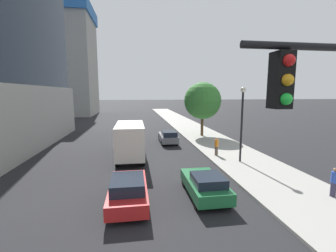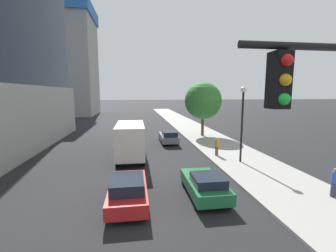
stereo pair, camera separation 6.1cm
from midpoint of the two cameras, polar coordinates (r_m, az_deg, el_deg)
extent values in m
cube|color=#9E9B93|center=(23.13, 14.70, -6.04)|extent=(5.44, 120.00, 0.15)
cube|color=#9E9B93|center=(66.05, -24.12, 14.48)|extent=(13.34, 14.73, 27.35)
cube|color=#2D6BB7|center=(68.60, -24.78, 24.61)|extent=(14.14, 15.61, 3.00)
cube|color=gold|center=(61.55, -21.73, 19.13)|extent=(0.90, 0.90, 35.83)
cube|color=black|center=(4.80, 26.06, 10.20)|extent=(0.32, 0.36, 1.05)
sphere|color=red|center=(4.67, 27.68, 14.37)|extent=(0.22, 0.22, 0.22)
sphere|color=orange|center=(4.64, 27.40, 10.21)|extent=(0.22, 0.22, 0.22)
sphere|color=green|center=(4.64, 27.12, 6.01)|extent=(0.22, 0.22, 0.22)
cylinder|color=black|center=(19.08, 17.84, -0.34)|extent=(0.16, 0.16, 5.62)
sphere|color=silver|center=(18.89, 18.24, 8.67)|extent=(0.44, 0.44, 0.44)
cylinder|color=brown|center=(30.13, 8.47, 0.24)|extent=(0.36, 0.36, 2.76)
sphere|color=#387F33|center=(29.86, 8.60, 6.27)|extent=(4.77, 4.77, 4.77)
cube|color=red|center=(12.47, -10.09, -15.81)|extent=(1.92, 4.59, 0.66)
cube|color=#19212D|center=(11.79, -10.23, -14.04)|extent=(1.61, 2.21, 0.56)
cylinder|color=black|center=(14.07, -13.43, -14.29)|extent=(0.22, 0.67, 0.67)
cylinder|color=black|center=(14.02, -6.33, -14.19)|extent=(0.22, 0.67, 0.67)
cylinder|color=black|center=(11.26, -14.86, -20.33)|extent=(0.22, 0.67, 0.67)
cylinder|color=black|center=(11.19, -5.68, -20.26)|extent=(0.22, 0.67, 0.67)
cube|color=slate|center=(26.22, -0.10, -2.88)|extent=(1.82, 4.26, 0.69)
cube|color=#19212D|center=(25.12, 0.23, -1.94)|extent=(1.53, 1.97, 0.54)
cylinder|color=black|center=(27.59, -2.19, -2.96)|extent=(0.22, 0.64, 0.64)
cylinder|color=black|center=(27.80, 1.10, -2.87)|extent=(0.22, 0.64, 0.64)
cylinder|color=black|center=(24.77, -1.45, -4.25)|extent=(0.22, 0.64, 0.64)
cylinder|color=black|center=(25.01, 2.20, -4.13)|extent=(0.22, 0.64, 0.64)
cube|color=#1E6638|center=(13.17, 8.98, -14.42)|extent=(1.87, 4.08, 0.62)
cube|color=#19212D|center=(12.42, 9.91, -13.17)|extent=(1.57, 1.76, 0.47)
cylinder|color=black|center=(14.31, 4.00, -13.58)|extent=(0.22, 0.71, 0.71)
cylinder|color=black|center=(14.74, 10.44, -13.04)|extent=(0.22, 0.71, 0.71)
cylinder|color=black|center=(11.85, 7.04, -18.46)|extent=(0.22, 0.71, 0.71)
cylinder|color=black|center=(12.36, 14.79, -17.51)|extent=(0.22, 0.71, 0.71)
cube|color=#1E4799|center=(23.08, -9.39, -2.14)|extent=(2.25, 2.13, 1.93)
cube|color=silver|center=(19.21, -9.58, -3.30)|extent=(2.25, 5.33, 2.55)
cylinder|color=black|center=(23.33, -11.77, -4.77)|extent=(0.30, 0.99, 0.99)
cylinder|color=black|center=(23.29, -6.89, -4.67)|extent=(0.30, 0.99, 0.99)
cylinder|color=black|center=(18.29, -12.69, -8.41)|extent=(0.30, 0.99, 0.99)
cylinder|color=black|center=(18.25, -6.42, -8.30)|extent=(0.30, 0.99, 0.99)
cylinder|color=#38334C|center=(15.49, 35.94, -12.73)|extent=(0.28, 0.28, 0.78)
cylinder|color=#2D4CB2|center=(15.28, 36.16, -10.31)|extent=(0.34, 0.34, 0.60)
sphere|color=#997051|center=(15.17, 36.29, -8.85)|extent=(0.21, 0.21, 0.21)
cylinder|color=brown|center=(20.95, 11.93, -6.10)|extent=(0.28, 0.28, 0.80)
cylinder|color=orange|center=(20.79, 11.99, -4.21)|extent=(0.34, 0.34, 0.62)
sphere|color=tan|center=(20.71, 12.03, -3.09)|extent=(0.22, 0.22, 0.22)
camera|label=1|loc=(0.03, -90.12, -0.02)|focal=24.33mm
camera|label=2|loc=(0.03, 89.88, 0.02)|focal=24.33mm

